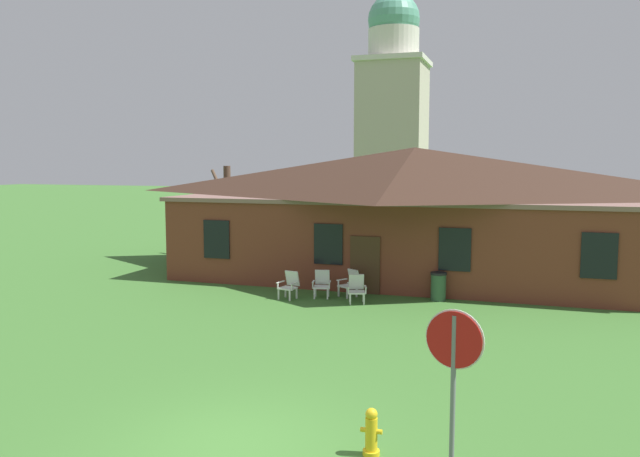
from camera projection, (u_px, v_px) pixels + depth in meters
ground_plane at (233, 447)px, 10.48m from camera, size 200.00×200.00×0.00m
brick_building at (414, 209)px, 26.86m from camera, size 19.02×10.40×5.38m
dome_tower at (393, 116)px, 47.37m from camera, size 5.18×5.18×18.18m
stop_sign at (453, 370)px, 8.24m from camera, size 0.79×0.22×2.84m
lawn_chair_by_porch at (289, 284)px, 21.84m from camera, size 0.72×0.76×0.96m
lawn_chair_near_door at (322, 283)px, 22.05m from camera, size 0.73×0.77×0.96m
lawn_chair_left_end at (350, 282)px, 22.18m from camera, size 0.84×0.87×0.96m
lawn_chair_middle at (357, 288)px, 21.18m from camera, size 0.75×0.81×0.96m
bare_tree_beside_building at (227, 207)px, 32.07m from camera, size 1.40×1.68×4.57m
fire_hydrant at (371, 433)px, 10.15m from camera, size 0.36×0.28×0.79m
trash_bin at (438, 286)px, 21.54m from camera, size 0.56×0.56×0.98m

